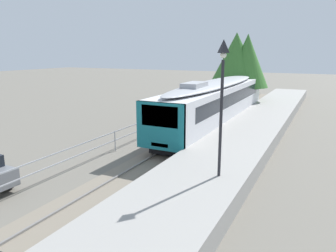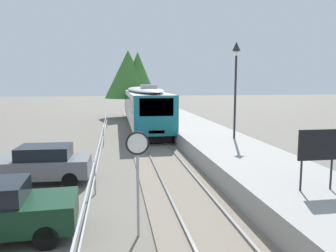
% 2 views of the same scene
% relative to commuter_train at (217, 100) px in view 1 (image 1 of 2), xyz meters
% --- Properties ---
extents(ground_plane, '(160.00, 160.00, 0.00)m').
position_rel_commuter_train_xyz_m(ground_plane, '(-3.00, -7.94, -2.15)').
color(ground_plane, '#6B665B').
extents(track_rails, '(3.20, 60.00, 0.14)m').
position_rel_commuter_train_xyz_m(track_rails, '(0.00, -7.94, -2.11)').
color(track_rails, slate).
rests_on(track_rails, ground).
extents(commuter_train, '(2.82, 19.26, 3.74)m').
position_rel_commuter_train_xyz_m(commuter_train, '(0.00, 0.00, 0.00)').
color(commuter_train, silver).
rests_on(commuter_train, track_rails).
extents(station_platform, '(3.90, 60.00, 0.90)m').
position_rel_commuter_train_xyz_m(station_platform, '(3.25, -7.94, -1.70)').
color(station_platform, '#999691').
rests_on(station_platform, ground).
extents(platform_lamp_mid_platform, '(0.34, 0.34, 5.35)m').
position_rel_commuter_train_xyz_m(platform_lamp_mid_platform, '(4.10, -12.13, 2.48)').
color(platform_lamp_mid_platform, '#232328').
rests_on(platform_lamp_mid_platform, station_platform).
extents(tree_behind_carpark, '(4.38, 4.38, 7.55)m').
position_rel_commuter_train_xyz_m(tree_behind_carpark, '(0.14, 8.99, 2.77)').
color(tree_behind_carpark, brown).
rests_on(tree_behind_carpark, ground).
extents(tree_behind_station_far, '(5.47, 5.47, 7.70)m').
position_rel_commuter_train_xyz_m(tree_behind_station_far, '(-0.96, 8.88, 2.82)').
color(tree_behind_station_far, brown).
rests_on(tree_behind_station_far, ground).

